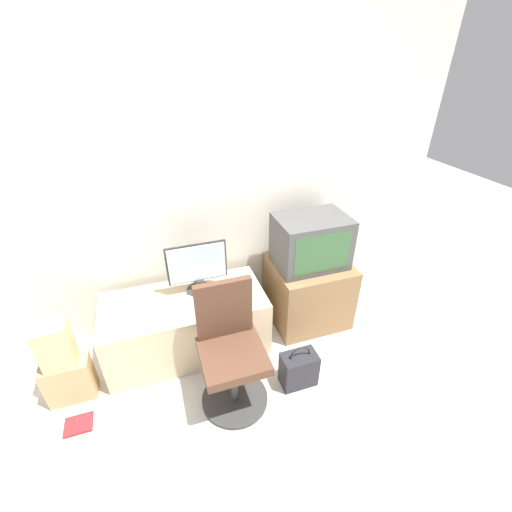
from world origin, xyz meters
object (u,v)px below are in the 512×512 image
object	(u,v)px
office_chair	(231,354)
keyboard	(202,298)
crt_tv	(311,242)
handbag	(299,369)
mouse	(231,291)
book	(79,425)
cardboard_box_lower	(70,380)
main_monitor	(198,268)

from	to	relation	value
office_chair	keyboard	bearing A→B (deg)	98.85
keyboard	crt_tv	bearing A→B (deg)	3.99
keyboard	office_chair	xyz separation A→B (m)	(0.08, -0.54, -0.10)
handbag	keyboard	bearing A→B (deg)	134.38
mouse	office_chair	world-z (taller)	office_chair
handbag	book	world-z (taller)	handbag
keyboard	handbag	bearing A→B (deg)	-45.62
mouse	crt_tv	size ratio (longest dim) A/B	0.10
keyboard	cardboard_box_lower	xyz separation A→B (m)	(-1.03, -0.18, -0.35)
main_monitor	keyboard	xyz separation A→B (m)	(-0.00, -0.11, -0.21)
crt_tv	cardboard_box_lower	bearing A→B (deg)	-172.83
handbag	book	bearing A→B (deg)	174.56
crt_tv	handbag	world-z (taller)	crt_tv
cardboard_box_lower	book	xyz separation A→B (m)	(0.04, -0.27, -0.16)
keyboard	office_chair	world-z (taller)	office_chair
cardboard_box_lower	book	bearing A→B (deg)	-80.77
book	cardboard_box_lower	bearing A→B (deg)	99.23
crt_tv	office_chair	xyz separation A→B (m)	(-0.88, -0.61, -0.40)
crt_tv	cardboard_box_lower	distance (m)	2.11
mouse	crt_tv	distance (m)	0.78
main_monitor	handbag	world-z (taller)	main_monitor
keyboard	cardboard_box_lower	distance (m)	1.10
cardboard_box_lower	handbag	bearing A→B (deg)	-14.49
main_monitor	cardboard_box_lower	size ratio (longest dim) A/B	1.36
main_monitor	mouse	xyz separation A→B (m)	(0.24, -0.11, -0.20)
keyboard	book	world-z (taller)	keyboard
cardboard_box_lower	handbag	world-z (taller)	handbag
office_chair	cardboard_box_lower	bearing A→B (deg)	162.09
keyboard	book	xyz separation A→B (m)	(-0.99, -0.45, -0.51)
cardboard_box_lower	handbag	distance (m)	1.67
main_monitor	book	distance (m)	1.35
cardboard_box_lower	office_chair	bearing A→B (deg)	-17.91
mouse	office_chair	bearing A→B (deg)	-105.91
mouse	cardboard_box_lower	world-z (taller)	mouse
mouse	handbag	world-z (taller)	mouse
office_chair	handbag	size ratio (longest dim) A/B	2.50
cardboard_box_lower	book	world-z (taller)	cardboard_box_lower
handbag	main_monitor	bearing A→B (deg)	129.42
keyboard	handbag	size ratio (longest dim) A/B	0.97
keyboard	handbag	distance (m)	0.92
keyboard	main_monitor	bearing A→B (deg)	88.52
main_monitor	office_chair	world-z (taller)	main_monitor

